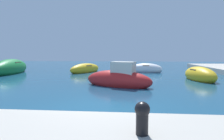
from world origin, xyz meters
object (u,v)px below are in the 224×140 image
moored_boat_5 (119,79)px  moored_boat_6 (200,75)px  mooring_bollard (142,116)px  moored_boat_0 (146,69)px  moored_boat_2 (10,68)px  moored_boat_4 (85,69)px

moored_boat_5 → moored_boat_6: bearing=-132.2°
mooring_bollard → moored_boat_0: bearing=84.0°
moored_boat_0 → moored_boat_2: bearing=-164.1°
moored_boat_0 → mooring_bollard: bearing=-88.5°
moored_boat_2 → moored_boat_0: bearing=-89.9°
moored_boat_0 → mooring_bollard: mooring_bollard is taller
moored_boat_0 → moored_boat_4: bearing=-168.5°
moored_boat_4 → moored_boat_5: size_ratio=0.99×
moored_boat_4 → moored_boat_6: size_ratio=1.18×
moored_boat_5 → mooring_bollard: size_ratio=7.15×
moored_boat_6 → mooring_bollard: size_ratio=5.99×
moored_boat_0 → moored_boat_4: moored_boat_0 is taller
mooring_bollard → moored_boat_4: bearing=106.7°
moored_boat_0 → moored_boat_2: (-14.10, -2.11, 0.17)m
moored_boat_0 → moored_boat_6: moored_boat_6 is taller
moored_boat_6 → moored_boat_5: bearing=107.5°
moored_boat_4 → mooring_bollard: 16.86m
moored_boat_2 → moored_boat_4: size_ratio=1.42×
moored_boat_0 → moored_boat_5: 8.95m
moored_boat_6 → mooring_bollard: (-5.27, -11.08, 0.49)m
moored_boat_2 → moored_boat_5: (11.52, -6.46, -0.09)m
moored_boat_2 → mooring_bollard: 19.05m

